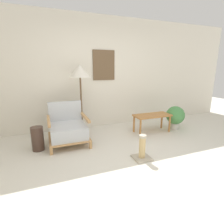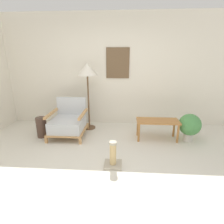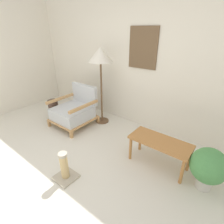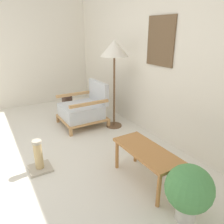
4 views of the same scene
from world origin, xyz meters
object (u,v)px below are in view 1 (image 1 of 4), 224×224
(vase, at_px, (38,139))
(floor_lamp, at_px, (80,74))
(coffee_table, at_px, (152,117))
(potted_plant, at_px, (175,116))
(armchair, at_px, (68,128))
(scratching_post, at_px, (142,150))

(vase, bearing_deg, floor_lamp, 30.84)
(coffee_table, bearing_deg, floor_lamp, 161.77)
(floor_lamp, bearing_deg, potted_plant, -13.80)
(coffee_table, height_order, potted_plant, potted_plant)
(armchair, distance_m, potted_plant, 2.58)
(vase, height_order, potted_plant, potted_plant)
(coffee_table, height_order, scratching_post, coffee_table)
(floor_lamp, xyz_separation_m, vase, (-0.94, -0.56, -1.14))
(coffee_table, bearing_deg, vase, -178.81)
(potted_plant, bearing_deg, scratching_post, -146.58)
(vase, bearing_deg, scratching_post, -31.17)
(scratching_post, bearing_deg, coffee_table, 49.84)
(armchair, distance_m, scratching_post, 1.53)
(potted_plant, bearing_deg, coffee_table, 177.39)
(scratching_post, bearing_deg, vase, 148.83)
(potted_plant, bearing_deg, floor_lamp, 166.20)
(coffee_table, bearing_deg, potted_plant, -2.61)
(coffee_table, distance_m, vase, 2.50)
(armchair, relative_size, coffee_table, 0.92)
(armchair, height_order, vase, armchair)
(floor_lamp, height_order, potted_plant, floor_lamp)
(vase, relative_size, potted_plant, 0.77)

